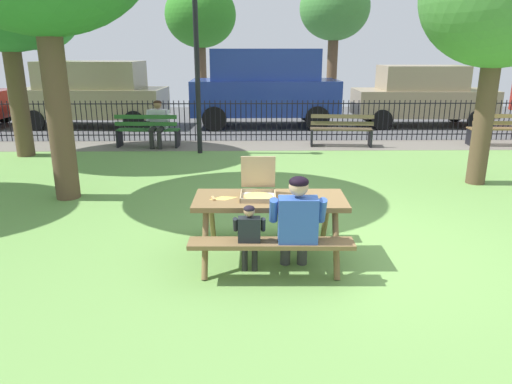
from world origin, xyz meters
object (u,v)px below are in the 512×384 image
object	(u,v)px
person_on_park_bench	(158,122)
parked_car_left	(93,93)
picnic_table_foreground	(270,212)
lamp_post_walkway	(197,51)
parked_car_right	(422,95)
far_tree_left	(38,14)
adult_at_table	(297,221)
far_tree_center	(335,9)
pizza_box_open	(258,189)
parked_car_center	(265,86)
pizza_slice_on_table	(222,198)
park_bench_right	(501,130)
far_tree_midleft	(201,16)
far_tree_midright	(491,26)
park_bench_center	(341,130)
park_bench_left	(148,131)
child_at_table	(249,234)

from	to	relation	value
person_on_park_bench	parked_car_left	xyz separation A→B (m)	(-2.68, 3.39, 0.44)
picnic_table_foreground	lamp_post_walkway	distance (m)	6.54
parked_car_right	far_tree_left	distance (m)	16.82
adult_at_table	far_tree_center	bearing A→B (deg)	79.26
pizza_box_open	parked_car_center	size ratio (longest dim) A/B	0.10
pizza_slice_on_table	parked_car_left	xyz separation A→B (m)	(-4.70, 10.31, 0.32)
pizza_slice_on_table	parked_car_left	world-z (taller)	parked_car_left
park_bench_right	lamp_post_walkway	world-z (taller)	lamp_post_walkway
parked_car_left	far_tree_midleft	world-z (taller)	far_tree_midleft
parked_car_right	park_bench_right	bearing A→B (deg)	-74.67
person_on_park_bench	parked_car_center	bearing A→B (deg)	49.64
park_bench_right	parked_car_left	world-z (taller)	parked_car_left
parked_car_right	far_tree_midleft	xyz separation A→B (m)	(-7.80, 6.97, 2.87)
far_tree_midright	picnic_table_foreground	bearing A→B (deg)	-122.07
park_bench_center	pizza_box_open	bearing A→B (deg)	-108.70
far_tree_midleft	far_tree_center	bearing A→B (deg)	0.00
adult_at_table	park_bench_left	bearing A→B (deg)	112.96
park_bench_center	lamp_post_walkway	size ratio (longest dim) A/B	0.42
picnic_table_foreground	child_at_table	distance (m)	0.58
pizza_slice_on_table	far_tree_left	xyz separation A→B (m)	(-9.02, 17.28, 3.14)
parked_car_left	parked_car_center	world-z (taller)	parked_car_center
pizza_box_open	adult_at_table	bearing A→B (deg)	-53.45
pizza_box_open	pizza_slice_on_table	xyz separation A→B (m)	(-0.43, -0.07, -0.08)
person_on_park_bench	far_tree_midleft	bearing A→B (deg)	88.76
pizza_slice_on_table	child_at_table	size ratio (longest dim) A/B	0.33
pizza_box_open	park_bench_left	distance (m)	7.37
parked_car_left	far_tree_center	distance (m)	11.72
pizza_box_open	park_bench_right	bearing A→B (deg)	46.40
lamp_post_walkway	parked_car_right	world-z (taller)	lamp_post_walkway
child_at_table	park_bench_center	xyz separation A→B (m)	(2.42, 7.41, -0.11)
park_bench_left	parked_car_center	distance (m)	4.72
person_on_park_bench	parked_car_center	xyz separation A→B (m)	(2.88, 3.39, 0.65)
parked_car_left	parked_car_right	distance (m)	10.71
park_bench_right	lamp_post_walkway	xyz separation A→B (m)	(-7.81, -0.77, 1.99)
parked_car_right	far_tree_left	bearing A→B (deg)	155.10
child_at_table	park_bench_right	size ratio (longest dim) A/B	0.54
pizza_slice_on_table	lamp_post_walkway	size ratio (longest dim) A/B	0.07
park_bench_left	parked_car_left	size ratio (longest dim) A/B	0.34
far_tree_midright	far_tree_left	bearing A→B (deg)	180.00
child_at_table	park_bench_right	world-z (taller)	child_at_table
far_tree_midleft	lamp_post_walkway	bearing A→B (deg)	-85.27
picnic_table_foreground	far_tree_center	size ratio (longest dim) A/B	0.32
park_bench_left	far_tree_left	xyz separation A→B (m)	(-6.73, 10.38, 3.50)
adult_at_table	far_tree_midleft	size ratio (longest dim) A/B	0.22
park_bench_right	far_tree_center	size ratio (longest dim) A/B	0.29
park_bench_left	parked_car_center	world-z (taller)	parked_car_center
pizza_box_open	far_tree_midright	distance (m)	20.57
picnic_table_foreground	park_bench_right	size ratio (longest dim) A/B	1.12
park_bench_left	far_tree_midleft	bearing A→B (deg)	87.28
parked_car_center	parked_car_right	size ratio (longest dim) A/B	1.06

